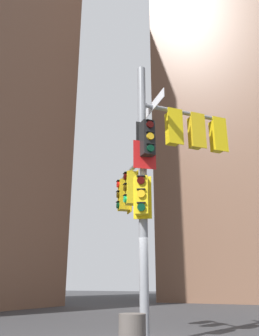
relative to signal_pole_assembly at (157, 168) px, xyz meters
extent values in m
cube|color=brown|center=(-0.93, 24.51, 22.51)|extent=(12.86, 12.86, 54.13)
cylinder|color=gray|center=(-0.19, -0.58, -0.75)|extent=(0.24, 0.24, 7.62)
cylinder|color=gray|center=(0.78, 0.47, 1.82)|extent=(2.03, 2.19, 0.13)
cylinder|color=gray|center=(-0.93, 0.25, 0.16)|extent=(1.58, 1.74, 0.13)
cube|color=yellow|center=(0.63, 0.03, 1.22)|extent=(0.35, 0.37, 1.14)
cube|color=yellow|center=(0.49, 0.16, 1.22)|extent=(0.48, 0.48, 1.00)
cylinder|color=red|center=(0.34, 0.29, 1.57)|extent=(0.18, 0.19, 0.20)
cube|color=black|center=(0.34, 0.30, 1.69)|extent=(0.20, 0.21, 0.02)
cylinder|color=#3C2C06|center=(0.34, 0.29, 1.22)|extent=(0.18, 0.19, 0.20)
cube|color=black|center=(0.34, 0.30, 1.34)|extent=(0.20, 0.21, 0.02)
cylinder|color=#06311C|center=(0.34, 0.29, 0.87)|extent=(0.18, 0.19, 0.20)
cube|color=black|center=(0.34, 0.30, 0.99)|extent=(0.20, 0.21, 0.02)
cube|color=gold|center=(1.16, 0.61, 1.22)|extent=(0.35, 0.37, 1.14)
cube|color=gold|center=(1.02, 0.74, 1.22)|extent=(0.48, 0.48, 1.00)
cylinder|color=#360605|center=(0.87, 0.87, 1.57)|extent=(0.18, 0.19, 0.20)
cube|color=black|center=(0.87, 0.88, 1.69)|extent=(0.20, 0.21, 0.02)
cylinder|color=yellow|center=(0.87, 0.87, 1.22)|extent=(0.18, 0.19, 0.20)
cube|color=black|center=(0.87, 0.88, 1.34)|extent=(0.20, 0.21, 0.02)
cylinder|color=#06311C|center=(0.87, 0.87, 0.87)|extent=(0.18, 0.19, 0.20)
cube|color=black|center=(0.87, 0.88, 0.99)|extent=(0.20, 0.21, 0.02)
cube|color=yellow|center=(1.69, 1.19, 1.22)|extent=(0.35, 0.37, 1.14)
cube|color=yellow|center=(1.55, 1.32, 1.22)|extent=(0.48, 0.48, 1.00)
cylinder|color=#360605|center=(1.40, 1.45, 1.57)|extent=(0.18, 0.19, 0.20)
cube|color=black|center=(1.40, 1.45, 1.69)|extent=(0.20, 0.21, 0.02)
cylinder|color=#3C2C06|center=(1.40, 1.45, 1.22)|extent=(0.18, 0.19, 0.20)
cube|color=black|center=(1.40, 1.45, 1.34)|extent=(0.20, 0.21, 0.02)
cylinder|color=#19C672|center=(1.40, 1.45, 0.87)|extent=(0.18, 0.19, 0.20)
cube|color=black|center=(1.40, 1.45, 0.99)|extent=(0.20, 0.21, 0.02)
cube|color=yellow|center=(-0.79, 0.38, -0.44)|extent=(0.34, 0.38, 1.14)
cube|color=yellow|center=(-0.93, 0.25, -0.44)|extent=(0.48, 0.48, 1.00)
cylinder|color=#360605|center=(-1.08, 0.12, -0.09)|extent=(0.18, 0.19, 0.20)
cube|color=black|center=(-1.08, 0.11, 0.03)|extent=(0.20, 0.21, 0.02)
cylinder|color=#3C2C06|center=(-1.08, 0.12, -0.44)|extent=(0.18, 0.19, 0.20)
cube|color=black|center=(-1.08, 0.11, -0.32)|extent=(0.20, 0.21, 0.02)
cylinder|color=#19C672|center=(-1.08, 0.12, -0.79)|extent=(0.18, 0.19, 0.20)
cube|color=black|center=(-1.08, 0.11, -0.67)|extent=(0.20, 0.21, 0.02)
cube|color=gold|center=(-1.38, 1.04, -0.44)|extent=(0.34, 0.38, 1.14)
cube|color=gold|center=(-1.52, 0.91, -0.44)|extent=(0.48, 0.48, 1.00)
cylinder|color=red|center=(-1.67, 0.78, -0.09)|extent=(0.18, 0.19, 0.20)
cube|color=black|center=(-1.68, 0.77, 0.03)|extent=(0.20, 0.21, 0.02)
cylinder|color=#3C2C06|center=(-1.67, 0.78, -0.44)|extent=(0.18, 0.19, 0.20)
cube|color=black|center=(-1.68, 0.77, -0.32)|extent=(0.20, 0.21, 0.02)
cylinder|color=#06311C|center=(-1.67, 0.78, -0.79)|extent=(0.18, 0.19, 0.20)
cube|color=black|center=(-1.68, 0.77, -0.67)|extent=(0.20, 0.21, 0.02)
cube|color=yellow|center=(-0.15, -0.70, -1.02)|extent=(0.46, 0.18, 1.14)
cube|color=yellow|center=(-0.09, -0.88, -1.02)|extent=(0.43, 0.43, 1.00)
cylinder|color=#360605|center=(-0.02, -1.07, -0.67)|extent=(0.21, 0.12, 0.20)
cube|color=black|center=(-0.02, -1.07, -0.55)|extent=(0.23, 0.14, 0.02)
cylinder|color=yellow|center=(-0.02, -1.07, -1.02)|extent=(0.21, 0.12, 0.20)
cube|color=black|center=(-0.02, -1.07, -0.90)|extent=(0.23, 0.14, 0.02)
cylinder|color=#06311C|center=(-0.02, -1.07, -1.37)|extent=(0.21, 0.12, 0.20)
cube|color=black|center=(-0.02, -1.07, -1.25)|extent=(0.23, 0.14, 0.02)
cube|color=black|center=(-0.09, -0.66, 0.59)|extent=(0.34, 0.38, 1.14)
cube|color=black|center=(0.05, -0.79, 0.59)|extent=(0.48, 0.48, 1.00)
cylinder|color=#360605|center=(0.20, -0.92, 0.94)|extent=(0.18, 0.19, 0.20)
cube|color=black|center=(0.20, -0.92, 1.06)|extent=(0.20, 0.21, 0.02)
cylinder|color=yellow|center=(0.20, -0.92, 0.59)|extent=(0.18, 0.19, 0.20)
cube|color=black|center=(0.20, -0.92, 0.71)|extent=(0.20, 0.21, 0.02)
cylinder|color=#06311C|center=(0.20, -0.92, 0.24)|extent=(0.18, 0.19, 0.20)
cube|color=black|center=(0.20, -0.92, 0.36)|extent=(0.20, 0.21, 0.02)
cube|color=white|center=(0.06, -0.33, 1.84)|extent=(1.17, 1.18, 0.28)
cube|color=#19479E|center=(0.06, -0.33, 1.84)|extent=(1.14, 1.15, 0.24)
cube|color=red|center=(-0.05, -0.74, 0.15)|extent=(0.50, 0.43, 0.80)
cube|color=white|center=(-0.05, -0.74, 0.15)|extent=(0.46, 0.40, 0.76)
camera|label=1|loc=(3.40, -8.76, -3.20)|focal=36.60mm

